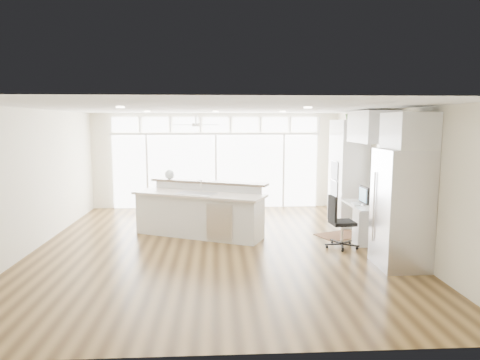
{
  "coord_description": "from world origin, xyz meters",
  "views": [
    {
      "loc": [
        0.01,
        -8.23,
        2.43
      ],
      "look_at": [
        0.5,
        0.6,
        1.25
      ],
      "focal_mm": 32.0,
      "sensor_mm": 36.0,
      "label": 1
    }
  ],
  "objects": [
    {
      "name": "ceiling",
      "position": [
        0.0,
        0.0,
        2.7
      ],
      "size": [
        7.0,
        8.0,
        0.02
      ],
      "primitive_type": "cube",
      "color": "silver",
      "rests_on": "wall_back"
    },
    {
      "name": "monitor",
      "position": [
        3.05,
        0.3,
        0.96
      ],
      "size": [
        0.09,
        0.47,
        0.39
      ],
      "primitive_type": "cube",
      "rotation": [
        0.0,
        0.0,
        0.02
      ],
      "color": "black",
      "rests_on": "desk_nook"
    },
    {
      "name": "wall_back",
      "position": [
        0.0,
        4.0,
        1.35
      ],
      "size": [
        7.0,
        0.04,
        2.7
      ],
      "primitive_type": "cube",
      "color": "white",
      "rests_on": "floor"
    },
    {
      "name": "desk_nook",
      "position": [
        3.13,
        0.3,
        0.38
      ],
      "size": [
        0.72,
        1.3,
        0.76
      ],
      "primitive_type": "cube",
      "color": "silver",
      "rests_on": "floor"
    },
    {
      "name": "office_chair",
      "position": [
        2.46,
        -0.21,
        0.51
      ],
      "size": [
        0.57,
        0.53,
        1.02
      ],
      "primitive_type": "cube",
      "rotation": [
        0.0,
        0.0,
        0.09
      ],
      "color": "black",
      "rests_on": "floor"
    },
    {
      "name": "ceiling_fan",
      "position": [
        -0.5,
        2.8,
        2.48
      ],
      "size": [
        1.16,
        1.16,
        0.32
      ],
      "primitive_type": "cube",
      "color": "silver",
      "rests_on": "ceiling"
    },
    {
      "name": "wall_left",
      "position": [
        -3.5,
        0.0,
        1.35
      ],
      "size": [
        0.04,
        8.0,
        2.7
      ],
      "primitive_type": "cube",
      "color": "white",
      "rests_on": "floor"
    },
    {
      "name": "fridge_cabinet",
      "position": [
        3.17,
        -1.35,
        2.3
      ],
      "size": [
        0.64,
        0.9,
        0.6
      ],
      "primitive_type": "cube",
      "color": "silver",
      "rests_on": "wall_right"
    },
    {
      "name": "refrigerator",
      "position": [
        3.11,
        -1.35,
        1.0
      ],
      "size": [
        0.76,
        0.9,
        2.0
      ],
      "primitive_type": "cube",
      "color": "silver",
      "rests_on": "floor"
    },
    {
      "name": "upper_cabinets",
      "position": [
        3.17,
        0.3,
        2.35
      ],
      "size": [
        0.64,
        1.3,
        0.64
      ],
      "primitive_type": "cube",
      "color": "silver",
      "rests_on": "wall_right"
    },
    {
      "name": "wall_front",
      "position": [
        0.0,
        -4.0,
        1.35
      ],
      "size": [
        7.0,
        0.04,
        2.7
      ],
      "primitive_type": "cube",
      "color": "white",
      "rests_on": "floor"
    },
    {
      "name": "keyboard",
      "position": [
        2.88,
        0.3,
        0.77
      ],
      "size": [
        0.19,
        0.37,
        0.02
      ],
      "primitive_type": "cube",
      "rotation": [
        0.0,
        0.0,
        -0.15
      ],
      "color": "silver",
      "rests_on": "desk_nook"
    },
    {
      "name": "desk_window",
      "position": [
        3.46,
        0.3,
        1.55
      ],
      "size": [
        0.04,
        0.85,
        0.85
      ],
      "primitive_type": "cube",
      "color": "white",
      "rests_on": "wall_right"
    },
    {
      "name": "framed_photos",
      "position": [
        3.46,
        0.92,
        1.4
      ],
      "size": [
        0.06,
        0.22,
        0.8
      ],
      "primitive_type": "cube",
      "color": "black",
      "rests_on": "wall_right"
    },
    {
      "name": "fishbowl",
      "position": [
        -1.07,
        1.6,
        1.25
      ],
      "size": [
        0.29,
        0.29,
        0.22
      ],
      "primitive_type": "sphere",
      "rotation": [
        0.0,
        0.0,
        -0.41
      ],
      "color": "silver",
      "rests_on": "kitchen_island"
    },
    {
      "name": "floor",
      "position": [
        0.0,
        0.0,
        -0.01
      ],
      "size": [
        7.0,
        8.0,
        0.02
      ],
      "primitive_type": "cube",
      "color": "#462F15",
      "rests_on": "ground"
    },
    {
      "name": "potted_plant",
      "position": [
        3.17,
        1.8,
        2.63
      ],
      "size": [
        0.33,
        0.36,
        0.26
      ],
      "primitive_type": "imported",
      "rotation": [
        0.0,
        0.0,
        -0.12
      ],
      "color": "#3D632A",
      "rests_on": "oven_cabinet"
    },
    {
      "name": "wall_right",
      "position": [
        3.5,
        0.0,
        1.35
      ],
      "size": [
        0.04,
        8.0,
        2.7
      ],
      "primitive_type": "cube",
      "color": "white",
      "rests_on": "floor"
    },
    {
      "name": "recessed_lights",
      "position": [
        0.0,
        0.2,
        2.68
      ],
      "size": [
        3.4,
        3.0,
        0.02
      ],
      "primitive_type": "cube",
      "color": "beige",
      "rests_on": "ceiling"
    },
    {
      "name": "oven_cabinet",
      "position": [
        3.17,
        1.8,
        1.25
      ],
      "size": [
        0.64,
        1.2,
        2.5
      ],
      "primitive_type": "cube",
      "color": "silver",
      "rests_on": "floor"
    },
    {
      "name": "rug",
      "position": [
        2.68,
        0.67,
        0.01
      ],
      "size": [
        1.12,
        0.98,
        0.01
      ],
      "primitive_type": "cube",
      "rotation": [
        0.0,
        0.0,
        0.39
      ],
      "color": "#371E11",
      "rests_on": "floor"
    },
    {
      "name": "glass_wall",
      "position": [
        0.0,
        3.94,
        1.05
      ],
      "size": [
        5.8,
        0.06,
        2.08
      ],
      "primitive_type": "cube",
      "color": "white",
      "rests_on": "wall_back"
    },
    {
      "name": "transom_row",
      "position": [
        0.0,
        3.94,
        2.38
      ],
      "size": [
        5.9,
        0.06,
        0.4
      ],
      "primitive_type": "cube",
      "color": "white",
      "rests_on": "wall_back"
    },
    {
      "name": "kitchen_island",
      "position": [
        -0.37,
        0.84,
        0.57
      ],
      "size": [
        3.06,
        2.19,
        1.14
      ],
      "primitive_type": "cube",
      "rotation": [
        0.0,
        0.0,
        -0.43
      ],
      "color": "silver",
      "rests_on": "floor"
    }
  ]
}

